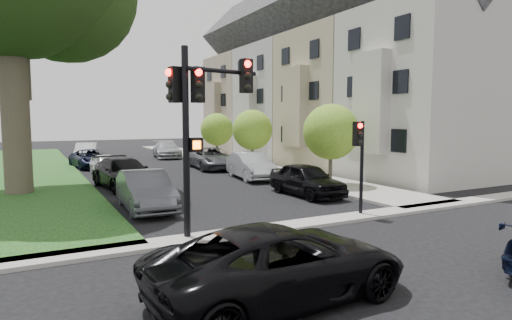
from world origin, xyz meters
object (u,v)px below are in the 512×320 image
small_tree_a (331,132)px  car_parked_8 (91,159)px  traffic_signal_main (200,108)px  car_parked_1 (251,166)px  car_parked_6 (124,173)px  car_cross_near (280,263)px  car_parked_2 (212,158)px  car_parked_9 (86,152)px  car_parked_5 (145,190)px  car_parked_7 (107,164)px  car_parked_0 (307,179)px  small_tree_c (217,130)px  car_parked_4 (167,149)px  traffic_signal_secondary (360,150)px  small_tree_b (252,130)px

small_tree_a → car_parked_8: (-10.08, 15.68, -2.25)m
traffic_signal_main → car_parked_1: (7.25, 10.81, -3.13)m
car_parked_6 → small_tree_a: bearing=-32.9°
car_cross_near → car_parked_2: size_ratio=0.97×
car_parked_1 → car_parked_9: car_parked_1 is taller
car_parked_5 → car_parked_6: 5.98m
small_tree_a → car_parked_7: 14.89m
car_parked_0 → car_parked_7: size_ratio=1.14×
small_tree_c → car_parked_4: bearing=115.0°
car_parked_0 → car_parked_6: bearing=137.9°
car_parked_6 → car_parked_8: bearing=84.9°
small_tree_c → car_parked_0: bearing=-98.6°
car_cross_near → car_parked_4: car_parked_4 is taller
traffic_signal_main → car_parked_9: traffic_signal_main is taller
car_parked_0 → car_parked_1: car_parked_1 is taller
traffic_signal_main → car_parked_1: bearing=56.1°
traffic_signal_main → car_parked_7: 17.45m
small_tree_a → car_parked_5: (-10.07, -1.18, -2.16)m
car_parked_9 → traffic_signal_secondary: bearing=-66.0°
car_cross_near → car_parked_6: (-0.02, 15.80, 0.04)m
car_parked_1 → car_parked_8: (-7.77, 10.90, -0.11)m
small_tree_a → small_tree_b: bearing=90.0°
small_tree_b → car_cross_near: small_tree_b is taller
car_parked_7 → car_parked_8: (-0.42, 4.57, 0.01)m
car_parked_7 → small_tree_c: bearing=19.8°
small_tree_a → car_parked_0: 3.70m
small_tree_b → car_cross_near: (-9.75, -19.98, -2.10)m
small_tree_b → car_parked_0: bearing=-103.8°
car_parked_4 → car_parked_8: size_ratio=1.10×
small_tree_c → car_cross_near: (-9.75, -26.51, -1.99)m
car_parked_0 → car_parked_2: size_ratio=0.81×
traffic_signal_secondary → car_cross_near: bearing=-142.2°
car_parked_5 → small_tree_a: bearing=8.7°
car_parked_9 → traffic_signal_main: bearing=-78.6°
small_tree_c → car_parked_6: 14.63m
car_parked_1 → car_parked_8: bearing=132.9°
car_parked_0 → car_parked_9: car_parked_9 is taller
car_cross_near → car_parked_7: (0.09, 22.11, -0.08)m
car_parked_6 → car_parked_2: bearing=32.3°
traffic_signal_secondary → car_parked_7: (-6.25, 17.19, -1.79)m
small_tree_c → car_parked_9: 11.57m
car_parked_5 → car_parked_9: car_parked_9 is taller
car_cross_near → car_parked_5: size_ratio=1.14×
car_parked_0 → car_parked_2: (0.22, 12.34, 0.00)m
car_parked_2 → car_parked_0: bearing=-86.2°
car_parked_6 → car_parked_8: (-0.30, 10.87, -0.11)m
car_parked_4 → small_tree_b: bearing=-69.3°
car_parked_9 → car_parked_7: bearing=-78.5°
small_tree_b → car_parked_9: 15.94m
car_parked_1 → car_parked_4: 16.52m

